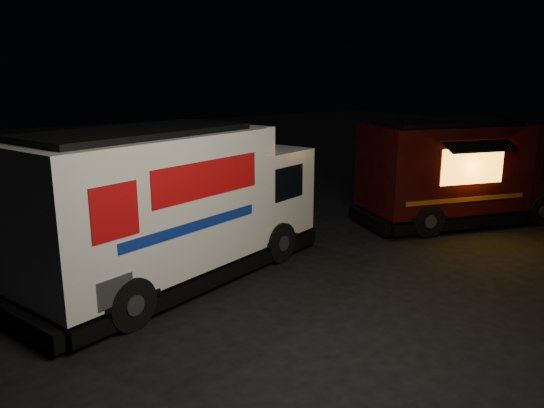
{
  "coord_description": "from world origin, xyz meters",
  "views": [
    {
      "loc": [
        -6.5,
        -8.59,
        4.47
      ],
      "look_at": [
        0.88,
        2.0,
        1.29
      ],
      "focal_mm": 35.0,
      "sensor_mm": 36.0,
      "label": 1
    }
  ],
  "objects": [
    {
      "name": "ground",
      "position": [
        0.0,
        0.0,
        0.0
      ],
      "size": [
        80.0,
        80.0,
        0.0
      ],
      "primitive_type": "plane",
      "color": "black",
      "rests_on": "ground"
    },
    {
      "name": "white_truck",
      "position": [
        -1.76,
        1.82,
        1.71
      ],
      "size": [
        7.96,
        4.73,
        3.42
      ],
      "primitive_type": null,
      "rotation": [
        0.0,
        0.0,
        0.31
      ],
      "color": "silver",
      "rests_on": "ground"
    },
    {
      "name": "red_truck",
      "position": [
        7.51,
        1.09,
        1.57
      ],
      "size": [
        7.17,
        4.36,
        3.14
      ],
      "primitive_type": null,
      "rotation": [
        0.0,
        0.0,
        -0.3
      ],
      "color": "#340C09",
      "rests_on": "ground"
    }
  ]
}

